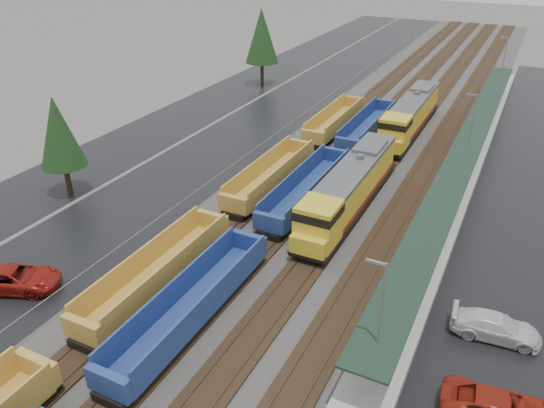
# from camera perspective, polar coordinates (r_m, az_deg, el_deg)

# --- Properties ---
(ballast_strip) EXTENTS (20.00, 160.00, 0.08)m
(ballast_strip) POSITION_cam_1_polar(r_m,az_deg,el_deg) (65.72, 12.99, 8.02)
(ballast_strip) COLOR #302D2B
(ballast_strip) RESTS_ON ground
(trackbed) EXTENTS (14.60, 160.00, 0.22)m
(trackbed) POSITION_cam_1_polar(r_m,az_deg,el_deg) (65.68, 13.00, 8.11)
(trackbed) COLOR black
(trackbed) RESTS_ON ground
(west_parking_lot) EXTENTS (10.00, 160.00, 0.02)m
(west_parking_lot) POSITION_cam_1_polar(r_m,az_deg,el_deg) (70.41, 0.99, 10.06)
(west_parking_lot) COLOR black
(west_parking_lot) RESTS_ON ground
(west_road) EXTENTS (9.00, 160.00, 0.02)m
(west_road) POSITION_cam_1_polar(r_m,az_deg,el_deg) (75.06, -6.04, 11.07)
(west_road) COLOR black
(west_road) RESTS_ON ground
(station_platform) EXTENTS (3.00, 80.00, 8.00)m
(station_platform) POSITION_cam_1_polar(r_m,az_deg,el_deg) (54.86, 19.94, 3.71)
(station_platform) COLOR #9E9B93
(station_platform) RESTS_ON ground
(chainlink_fence) EXTENTS (0.08, 160.04, 2.02)m
(chainlink_fence) POSITION_cam_1_polar(r_m,az_deg,el_deg) (66.47, 4.76, 10.31)
(chainlink_fence) COLOR gray
(chainlink_fence) RESTS_ON ground
(tree_west_near) EXTENTS (3.96, 3.96, 9.00)m
(tree_west_near) POSITION_cam_1_polar(r_m,az_deg,el_deg) (49.64, -21.99, 7.19)
(tree_west_near) COLOR #332316
(tree_west_near) RESTS_ON ground
(tree_west_far) EXTENTS (4.84, 4.84, 11.00)m
(tree_west_far) POSITION_cam_1_polar(r_m,az_deg,el_deg) (80.81, -1.11, 17.64)
(tree_west_far) COLOR #332316
(tree_west_far) RESTS_ON ground
(locomotive_lead) EXTENTS (2.88, 18.98, 4.30)m
(locomotive_lead) POSITION_cam_1_polar(r_m,az_deg,el_deg) (44.19, 8.24, 1.53)
(locomotive_lead) COLOR black
(locomotive_lead) RESTS_ON ground
(locomotive_trail) EXTENTS (2.88, 18.98, 4.30)m
(locomotive_trail) POSITION_cam_1_polar(r_m,az_deg,el_deg) (63.10, 14.60, 9.17)
(locomotive_trail) COLOR black
(locomotive_trail) RESTS_ON ground
(well_string_yellow) EXTENTS (2.69, 81.89, 2.38)m
(well_string_yellow) POSITION_cam_1_polar(r_m,az_deg,el_deg) (36.48, -12.16, -7.19)
(well_string_yellow) COLOR gold
(well_string_yellow) RESTS_ON ground
(well_string_blue) EXTENTS (2.68, 86.45, 2.37)m
(well_string_blue) POSITION_cam_1_polar(r_m,az_deg,el_deg) (33.27, -8.59, -10.74)
(well_string_blue) COLOR navy
(well_string_blue) RESTS_ON ground
(parked_car_west_c) EXTENTS (4.85, 6.48, 1.64)m
(parked_car_west_c) POSITION_cam_1_polar(r_m,az_deg,el_deg) (39.66, -25.92, -7.21)
(parked_car_west_c) COLOR maroon
(parked_car_west_c) RESTS_ON ground
(parked_car_east_c) EXTENTS (2.53, 5.28, 1.48)m
(parked_car_east_c) POSITION_cam_1_polar(r_m,az_deg,el_deg) (34.72, 22.94, -12.09)
(parked_car_east_c) COLOR silver
(parked_car_east_c) RESTS_ON ground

